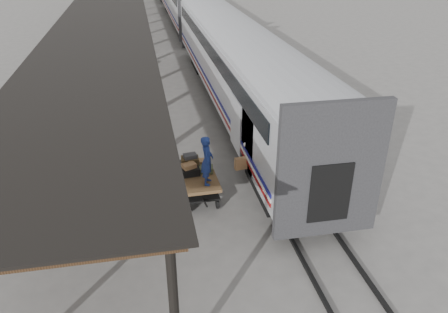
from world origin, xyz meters
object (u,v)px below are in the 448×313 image
porter (207,160)px  pedestrian (117,55)px  luggage_tug (124,67)px  baggage_cart (198,180)px

porter → pedestrian: size_ratio=1.02×
luggage_tug → pedestrian: (-0.45, 2.34, 0.26)m
baggage_cart → porter: bearing=-70.5°
pedestrian → baggage_cart: bearing=103.2°
baggage_cart → luggage_tug: size_ratio=1.69×
baggage_cart → luggage_tug: luggage_tug is taller
porter → pedestrian: (-3.42, 18.76, -0.87)m
porter → pedestrian: bearing=22.4°
baggage_cart → porter: size_ratio=1.42×
baggage_cart → luggage_tug: (-2.71, 15.77, -0.07)m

